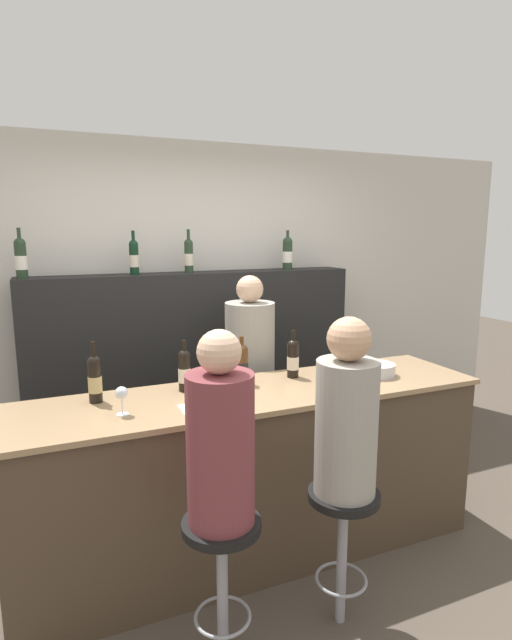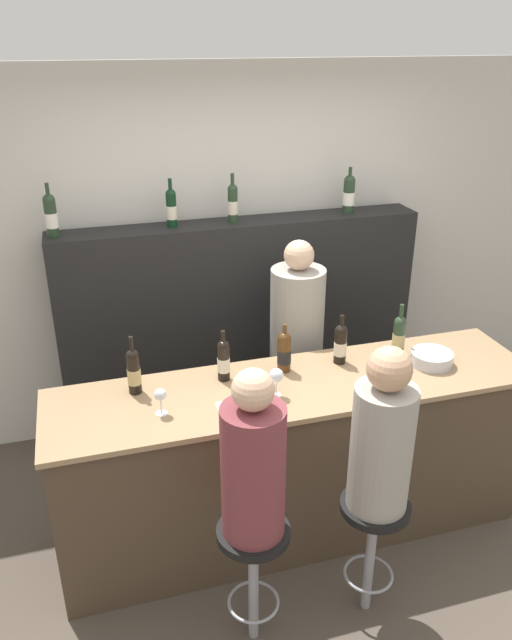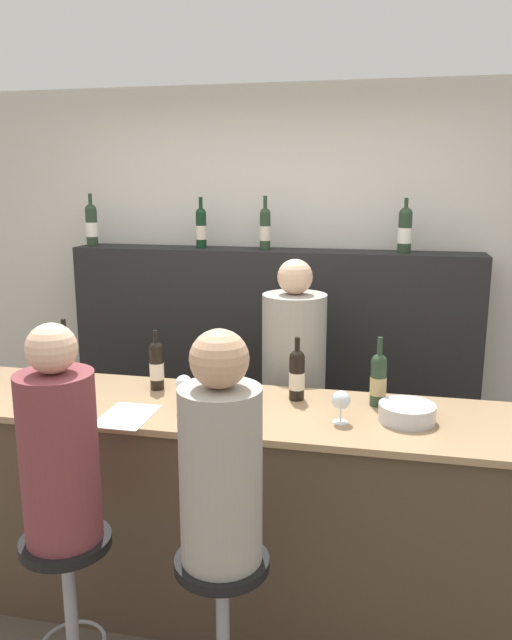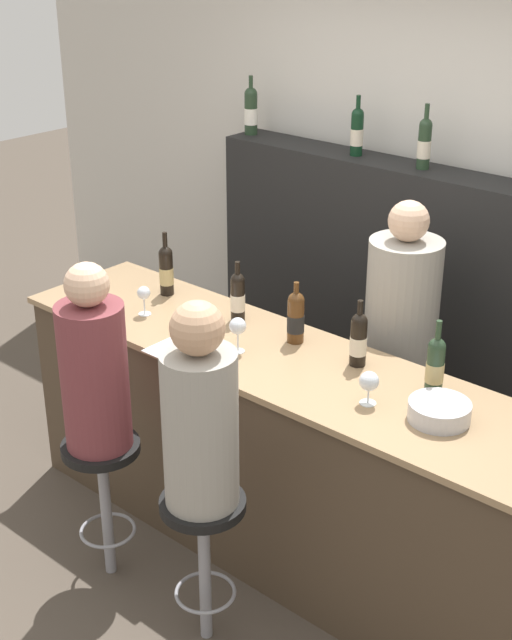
% 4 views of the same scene
% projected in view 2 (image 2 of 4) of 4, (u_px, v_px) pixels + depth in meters
% --- Properties ---
extents(ground_plane, '(16.00, 16.00, 0.00)m').
position_uv_depth(ground_plane, '(311.00, 564.00, 3.55)').
color(ground_plane, '#4C4238').
extents(wall_back, '(6.40, 0.05, 2.60)m').
position_uv_depth(wall_back, '(232.00, 253.00, 4.51)').
color(wall_back, beige).
rests_on(wall_back, ground_plane).
extents(bar_counter, '(2.71, 0.66, 1.01)m').
position_uv_depth(bar_counter, '(295.00, 459.00, 3.60)').
color(bar_counter, '#473828').
rests_on(bar_counter, ground_plane).
extents(back_bar_cabinet, '(2.53, 0.28, 1.60)m').
position_uv_depth(back_bar_cabinet, '(241.00, 328.00, 4.52)').
color(back_bar_cabinet, black).
rests_on(back_bar_cabinet, ground_plane).
extents(wine_bottle_counter_0, '(0.07, 0.07, 0.33)m').
position_uv_depth(wine_bottle_counter_0, '(134.00, 371.00, 3.26)').
color(wine_bottle_counter_0, black).
rests_on(wine_bottle_counter_0, bar_counter).
extents(wine_bottle_counter_1, '(0.07, 0.07, 0.30)m').
position_uv_depth(wine_bottle_counter_1, '(224.00, 360.00, 3.39)').
color(wine_bottle_counter_1, black).
rests_on(wine_bottle_counter_1, bar_counter).
extents(wine_bottle_counter_2, '(0.08, 0.08, 0.29)m').
position_uv_depth(wine_bottle_counter_2, '(284.00, 351.00, 3.47)').
color(wine_bottle_counter_2, '#4C2D14').
rests_on(wine_bottle_counter_2, bar_counter).
extents(wine_bottle_counter_3, '(0.07, 0.07, 0.30)m').
position_uv_depth(wine_bottle_counter_3, '(340.00, 343.00, 3.56)').
color(wine_bottle_counter_3, black).
rests_on(wine_bottle_counter_3, bar_counter).
extents(wine_bottle_counter_4, '(0.07, 0.07, 0.32)m').
position_uv_depth(wine_bottle_counter_4, '(399.00, 335.00, 3.65)').
color(wine_bottle_counter_4, '#233823').
rests_on(wine_bottle_counter_4, bar_counter).
extents(wine_bottle_backbar_0, '(0.08, 0.08, 0.33)m').
position_uv_depth(wine_bottle_backbar_0, '(51.00, 215.00, 3.82)').
color(wine_bottle_backbar_0, '#233823').
rests_on(wine_bottle_backbar_0, back_bar_cabinet).
extents(wine_bottle_backbar_1, '(0.07, 0.07, 0.32)m').
position_uv_depth(wine_bottle_backbar_1, '(171.00, 207.00, 4.02)').
color(wine_bottle_backbar_1, black).
rests_on(wine_bottle_backbar_1, back_bar_cabinet).
extents(wine_bottle_backbar_2, '(0.07, 0.07, 0.33)m').
position_uv_depth(wine_bottle_backbar_2, '(233.00, 203.00, 4.12)').
color(wine_bottle_backbar_2, '#233823').
rests_on(wine_bottle_backbar_2, back_bar_cabinet).
extents(wine_bottle_backbar_3, '(0.08, 0.08, 0.32)m').
position_uv_depth(wine_bottle_backbar_3, '(349.00, 194.00, 4.33)').
color(wine_bottle_backbar_3, '#233823').
rests_on(wine_bottle_backbar_3, back_bar_cabinet).
extents(wine_glass_0, '(0.06, 0.06, 0.14)m').
position_uv_depth(wine_glass_0, '(160.00, 396.00, 3.08)').
color(wine_glass_0, silver).
rests_on(wine_glass_0, bar_counter).
extents(wine_glass_1, '(0.08, 0.08, 0.16)m').
position_uv_depth(wine_glass_1, '(276.00, 376.00, 3.23)').
color(wine_glass_1, silver).
rests_on(wine_glass_1, bar_counter).
extents(wine_glass_2, '(0.08, 0.08, 0.14)m').
position_uv_depth(wine_glass_2, '(396.00, 362.00, 3.42)').
color(wine_glass_2, silver).
rests_on(wine_glass_2, bar_counter).
extents(metal_bowl, '(0.24, 0.24, 0.08)m').
position_uv_depth(metal_bowl, '(432.00, 358.00, 3.58)').
color(metal_bowl, '#B7B7BC').
rests_on(metal_bowl, bar_counter).
extents(tasting_menu, '(0.21, 0.30, 0.00)m').
position_uv_depth(tasting_menu, '(242.00, 415.00, 3.11)').
color(tasting_menu, white).
rests_on(tasting_menu, bar_counter).
extents(bar_stool_left, '(0.34, 0.34, 0.69)m').
position_uv_depth(bar_stool_left, '(253.00, 555.00, 2.91)').
color(bar_stool_left, gray).
rests_on(bar_stool_left, ground_plane).
extents(guest_seated_left, '(0.28, 0.28, 0.83)m').
position_uv_depth(guest_seated_left, '(253.00, 464.00, 2.69)').
color(guest_seated_left, brown).
rests_on(guest_seated_left, bar_stool_left).
extents(bar_stool_right, '(0.34, 0.34, 0.69)m').
position_uv_depth(bar_stool_right, '(373.00, 528.00, 3.07)').
color(bar_stool_right, gray).
rests_on(bar_stool_right, ground_plane).
extents(guest_seated_right, '(0.29, 0.29, 0.84)m').
position_uv_depth(guest_seated_right, '(382.00, 439.00, 2.84)').
color(guest_seated_right, gray).
rests_on(guest_seated_right, bar_stool_right).
extents(bartender, '(0.35, 0.35, 1.61)m').
position_uv_depth(bartender, '(296.00, 366.00, 4.13)').
color(bartender, gray).
rests_on(bartender, ground_plane).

